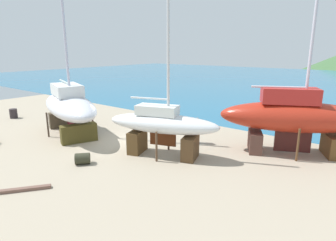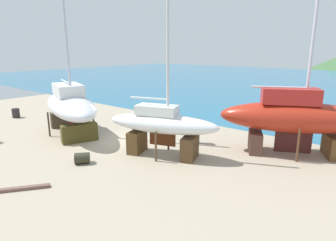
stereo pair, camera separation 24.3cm
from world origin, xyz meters
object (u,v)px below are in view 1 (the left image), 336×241
object	(u,v)px
barrel_tipped_center	(13,114)
barrel_tipped_left	(83,159)
sailboat_small_center	(295,116)
sailboat_mid_port	(69,105)
sailboat_far_slipway	(162,125)
worker	(197,130)

from	to	relation	value
barrel_tipped_center	barrel_tipped_left	bearing A→B (deg)	-10.33
sailboat_small_center	barrel_tipped_left	bearing A→B (deg)	-160.55
sailboat_small_center	barrel_tipped_left	xyz separation A→B (m)	(-8.19, -8.57, -1.92)
sailboat_mid_port	sailboat_far_slipway	xyz separation A→B (m)	(7.91, 0.73, -0.28)
sailboat_small_center	barrel_tipped_left	world-z (taller)	sailboat_small_center
sailboat_mid_port	barrel_tipped_left	xyz separation A→B (m)	(5.41, -2.90, -1.77)
barrel_tipped_center	sailboat_far_slipway	bearing A→B (deg)	4.13
sailboat_far_slipway	sailboat_small_center	bearing A→B (deg)	22.08
sailboat_far_slipway	barrel_tipped_center	bearing A→B (deg)	165.32
worker	barrel_tipped_center	size ratio (longest dim) A/B	2.06
sailboat_small_center	sailboat_far_slipway	distance (m)	7.55
worker	barrel_tipped_center	xyz separation A→B (m)	(-16.44, -4.21, -0.47)
barrel_tipped_center	worker	bearing A→B (deg)	14.37
sailboat_mid_port	worker	distance (m)	9.18
sailboat_small_center	barrel_tipped_center	xyz separation A→B (m)	(-21.76, -6.09, -1.80)
sailboat_mid_port	sailboat_far_slipway	distance (m)	7.94
barrel_tipped_center	sailboat_small_center	bearing A→B (deg)	15.65
sailboat_mid_port	worker	world-z (taller)	sailboat_mid_port
sailboat_mid_port	barrel_tipped_center	size ratio (longest dim) A/B	18.90
worker	barrel_tipped_center	distance (m)	16.98
sailboat_small_center	worker	size ratio (longest dim) A/B	9.13
barrel_tipped_left	sailboat_far_slipway	bearing A→B (deg)	55.51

